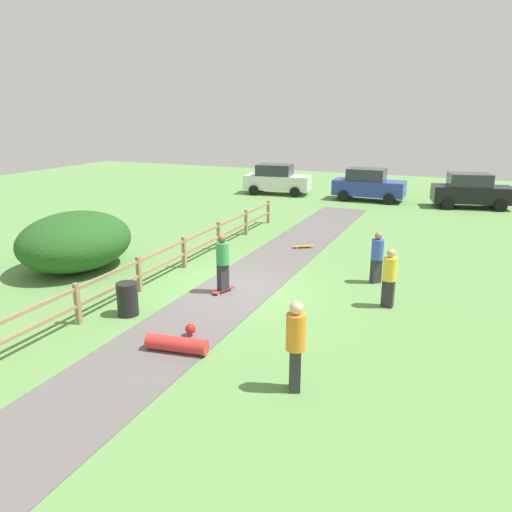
% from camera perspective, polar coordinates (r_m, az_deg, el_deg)
% --- Properties ---
extents(ground_plane, '(60.00, 60.00, 0.00)m').
position_cam_1_polar(ground_plane, '(15.10, -2.39, -3.92)').
color(ground_plane, '#60934C').
extents(asphalt_path, '(2.40, 28.00, 0.02)m').
position_cam_1_polar(asphalt_path, '(15.10, -2.39, -3.89)').
color(asphalt_path, '#605E5B').
rests_on(asphalt_path, ground_plane).
extents(wooden_fence, '(0.12, 18.12, 1.10)m').
position_cam_1_polar(wooden_fence, '(16.14, -10.75, -0.34)').
color(wooden_fence, '#997A51').
rests_on(wooden_fence, ground_plane).
extents(bush_large, '(3.44, 4.13, 1.98)m').
position_cam_1_polar(bush_large, '(17.88, -20.23, 1.64)').
color(bush_large, '#23561E').
rests_on(bush_large, ground_plane).
extents(trash_bin, '(0.56, 0.56, 0.90)m').
position_cam_1_polar(trash_bin, '(13.58, -14.69, -4.86)').
color(trash_bin, black).
rests_on(trash_bin, ground_plane).
extents(skater_riding, '(0.48, 0.82, 1.79)m').
position_cam_1_polar(skater_riding, '(14.54, -3.89, -0.53)').
color(skater_riding, '#B23326').
rests_on(skater_riding, asphalt_path).
extents(skater_fallen, '(1.47, 1.25, 0.36)m').
position_cam_1_polar(skater_fallen, '(11.49, -9.06, -9.92)').
color(skater_fallen, red).
rests_on(skater_fallen, asphalt_path).
extents(skateboard_loose, '(0.78, 0.60, 0.08)m').
position_cam_1_polar(skateboard_loose, '(19.60, 5.51, 1.14)').
color(skateboard_loose, '#BF8C19').
rests_on(skateboard_loose, asphalt_path).
extents(bystander_orange, '(0.50, 0.50, 1.87)m').
position_cam_1_polar(bystander_orange, '(9.56, 4.62, -9.86)').
color(bystander_orange, '#2D2D33').
rests_on(bystander_orange, ground_plane).
extents(bystander_blue, '(0.54, 0.54, 1.65)m').
position_cam_1_polar(bystander_blue, '(15.88, 13.88, 0.08)').
color(bystander_blue, '#2D2D33').
rests_on(bystander_blue, ground_plane).
extents(bystander_yellow, '(0.42, 0.42, 1.67)m').
position_cam_1_polar(bystander_yellow, '(14.00, 15.23, -2.20)').
color(bystander_yellow, '#2D2D33').
rests_on(bystander_yellow, ground_plane).
extents(parked_car_white, '(4.38, 2.40, 1.92)m').
position_cam_1_polar(parked_car_white, '(32.25, 2.43, 8.89)').
color(parked_car_white, silver).
rests_on(parked_car_white, ground_plane).
extents(parked_car_black, '(4.47, 2.67, 1.92)m').
position_cam_1_polar(parked_car_black, '(30.10, 23.70, 6.96)').
color(parked_car_black, black).
rests_on(parked_car_black, ground_plane).
extents(parked_car_blue, '(4.21, 2.01, 1.92)m').
position_cam_1_polar(parked_car_blue, '(30.64, 12.91, 8.08)').
color(parked_car_blue, '#283D99').
rests_on(parked_car_blue, ground_plane).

